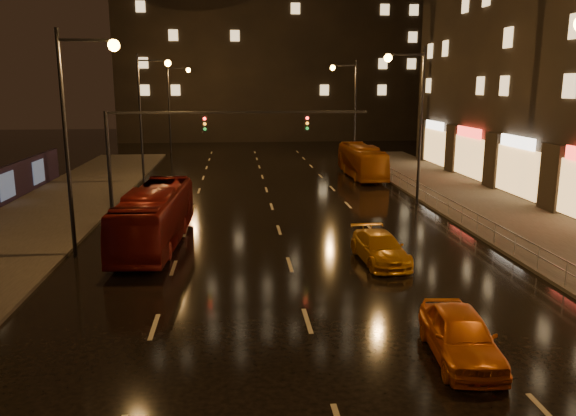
{
  "coord_description": "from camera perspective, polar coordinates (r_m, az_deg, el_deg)",
  "views": [
    {
      "loc": [
        -2.27,
        -13.24,
        7.65
      ],
      "look_at": [
        -0.06,
        10.12,
        2.5
      ],
      "focal_mm": 35.0,
      "sensor_mm": 36.0,
      "label": 1
    }
  ],
  "objects": [
    {
      "name": "sidewalk_right",
      "position": [
        33.22,
        23.14,
        -1.82
      ],
      "size": [
        7.0,
        70.0,
        0.15
      ],
      "primitive_type": "cube",
      "color": "#38332D",
      "rests_on": "ground"
    },
    {
      "name": "traffic_signal",
      "position": [
        33.48,
        -10.24,
        7.19
      ],
      "size": [
        15.31,
        0.32,
        6.2
      ],
      "color": "black",
      "rests_on": "ground"
    },
    {
      "name": "sidewalk_left",
      "position": [
        31.32,
        -26.26,
        -2.93
      ],
      "size": [
        7.0,
        70.0,
        0.15
      ],
      "primitive_type": "cube",
      "color": "#38332D",
      "rests_on": "ground"
    },
    {
      "name": "building_distant",
      "position": [
        86.09,
        -1.25,
        19.28
      ],
      "size": [
        44.0,
        16.0,
        36.0
      ],
      "primitive_type": "cube",
      "color": "black",
      "rests_on": "ground"
    },
    {
      "name": "ground",
      "position": [
        34.18,
        -1.45,
        -0.56
      ],
      "size": [
        140.0,
        140.0,
        0.0
      ],
      "primitive_type": "plane",
      "color": "black",
      "rests_on": "ground"
    },
    {
      "name": "taxi_near",
      "position": [
        17.03,
        17.13,
        -12.23
      ],
      "size": [
        2.08,
        4.35,
        1.43
      ],
      "primitive_type": "imported",
      "rotation": [
        0.0,
        0.0,
        -0.1
      ],
      "color": "orange",
      "rests_on": "ground"
    },
    {
      "name": "railing_right",
      "position": [
        34.3,
        16.04,
        0.54
      ],
      "size": [
        0.05,
        56.0,
        1.0
      ],
      "color": "#99999E",
      "rests_on": "sidewalk_right"
    },
    {
      "name": "taxi_far",
      "position": [
        25.07,
        9.34,
        -4.02
      ],
      "size": [
        2.07,
        4.54,
        1.29
      ],
      "primitive_type": "imported",
      "rotation": [
        0.0,
        0.0,
        0.06
      ],
      "color": "#C57E12",
      "rests_on": "ground"
    },
    {
      "name": "bus_curb",
      "position": [
        48.09,
        7.49,
        4.74
      ],
      "size": [
        2.29,
        9.68,
        2.7
      ],
      "primitive_type": "imported",
      "rotation": [
        0.0,
        0.0,
        0.0
      ],
      "color": "#9A4C0F",
      "rests_on": "ground"
    },
    {
      "name": "bus_red",
      "position": [
        28.02,
        -13.37,
        -0.84
      ],
      "size": [
        2.95,
        10.2,
        2.81
      ],
      "primitive_type": "imported",
      "rotation": [
        0.0,
        0.0,
        -0.06
      ],
      "color": "#62100E",
      "rests_on": "ground"
    }
  ]
}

